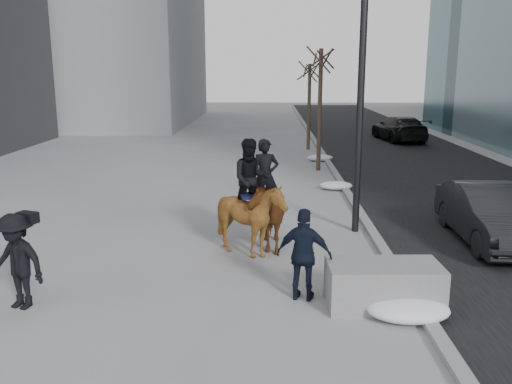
{
  "coord_description": "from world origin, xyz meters",
  "views": [
    {
      "loc": [
        0.29,
        -10.76,
        4.22
      ],
      "look_at": [
        0.0,
        1.2,
        1.5
      ],
      "focal_mm": 38.0,
      "sensor_mm": 36.0,
      "label": 1
    }
  ],
  "objects_px": {
    "planter": "(383,285)",
    "mounted_left": "(265,208)",
    "car_near": "(490,215)",
    "mounted_right": "(251,210)"
  },
  "relations": [
    {
      "from": "car_near",
      "to": "mounted_right",
      "type": "height_order",
      "value": "mounted_right"
    },
    {
      "from": "planter",
      "to": "mounted_left",
      "type": "relative_size",
      "value": 0.78
    },
    {
      "from": "planter",
      "to": "mounted_left",
      "type": "xyz_separation_m",
      "value": [
        -2.17,
        3.39,
        0.56
      ]
    },
    {
      "from": "mounted_left",
      "to": "car_near",
      "type": "bearing_deg",
      "value": 4.51
    },
    {
      "from": "planter",
      "to": "car_near",
      "type": "height_order",
      "value": "car_near"
    },
    {
      "from": "car_near",
      "to": "mounted_left",
      "type": "xyz_separation_m",
      "value": [
        -5.56,
        -0.44,
        0.26
      ]
    },
    {
      "from": "mounted_left",
      "to": "planter",
      "type": "bearing_deg",
      "value": -57.38
    },
    {
      "from": "mounted_left",
      "to": "mounted_right",
      "type": "distance_m",
      "value": 0.74
    },
    {
      "from": "planter",
      "to": "mounted_right",
      "type": "height_order",
      "value": "mounted_right"
    },
    {
      "from": "planter",
      "to": "car_near",
      "type": "distance_m",
      "value": 5.12
    }
  ]
}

